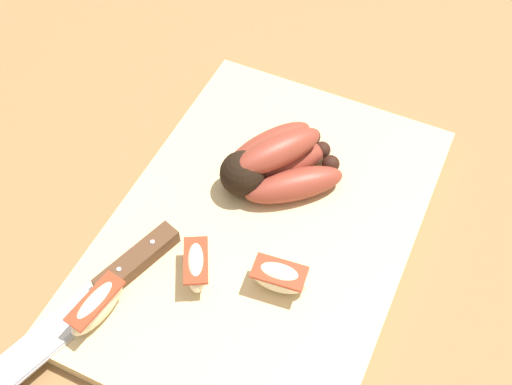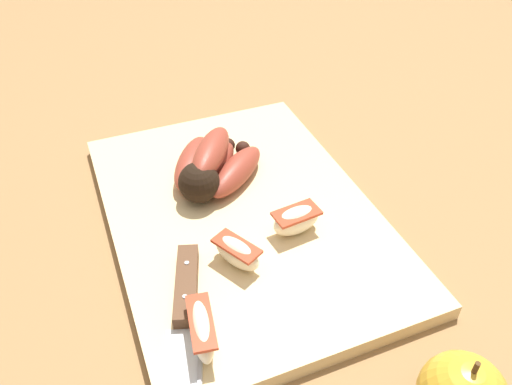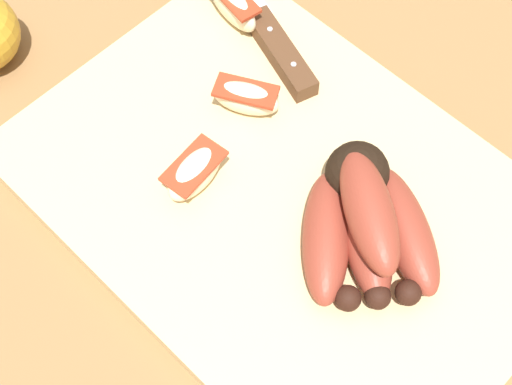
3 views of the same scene
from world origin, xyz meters
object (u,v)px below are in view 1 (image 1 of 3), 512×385
object	(u,v)px
chefs_knife	(101,292)
apple_wedge_middle	(97,306)
apple_wedge_near	(279,277)
apple_wedge_far	(197,265)
banana_bunch	(275,164)

from	to	relation	value
chefs_knife	apple_wedge_middle	world-z (taller)	apple_wedge_middle
apple_wedge_near	apple_wedge_far	bearing A→B (deg)	105.35
apple_wedge_far	apple_wedge_middle	bearing A→B (deg)	141.80
apple_wedge_near	apple_wedge_middle	xyz separation A→B (m)	(-0.10, 0.15, 0.00)
banana_bunch	apple_wedge_far	world-z (taller)	banana_bunch
banana_bunch	apple_wedge_middle	xyz separation A→B (m)	(-0.23, 0.09, -0.00)
banana_bunch	apple_wedge_near	world-z (taller)	banana_bunch
banana_bunch	apple_wedge_far	bearing A→B (deg)	172.32
apple_wedge_far	apple_wedge_near	bearing A→B (deg)	-74.65
chefs_knife	apple_wedge_near	world-z (taller)	apple_wedge_near
banana_bunch	apple_wedge_middle	world-z (taller)	banana_bunch
apple_wedge_middle	apple_wedge_far	distance (m)	0.11
banana_bunch	apple_wedge_middle	bearing A→B (deg)	159.93
apple_wedge_far	chefs_knife	bearing A→B (deg)	129.03
apple_wedge_near	banana_bunch	bearing A→B (deg)	25.62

